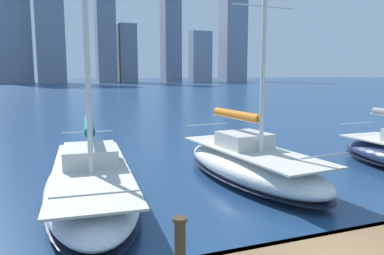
# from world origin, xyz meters

# --- Properties ---
(city_skyline) EXTENTS (165.28, 18.15, 53.89)m
(city_skyline) POSITION_xyz_m (-2.92, -162.35, 20.32)
(city_skyline) COLOR gray
(city_skyline) RESTS_ON ground
(sailboat_orange) EXTENTS (3.39, 8.04, 9.47)m
(sailboat_orange) POSITION_xyz_m (-2.01, -7.11, 0.68)
(sailboat_orange) COLOR white
(sailboat_orange) RESTS_ON ground
(sailboat_teal) EXTENTS (3.48, 9.60, 10.83)m
(sailboat_teal) POSITION_xyz_m (3.68, -7.16, 0.61)
(sailboat_teal) COLOR white
(sailboat_teal) RESTS_ON ground
(mooring_post) EXTENTS (0.26, 0.26, 0.91)m
(mooring_post) POSITION_xyz_m (2.77, -1.10, 1.07)
(mooring_post) COLOR #423323
(mooring_post) RESTS_ON dock_pier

